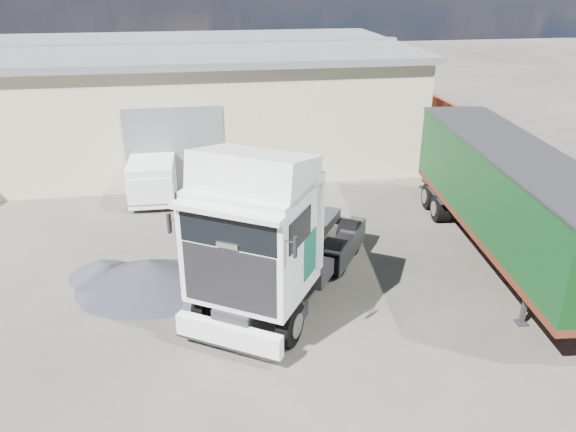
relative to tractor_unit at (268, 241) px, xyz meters
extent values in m
plane|color=black|center=(-0.64, -0.53, -2.04)|extent=(120.00, 120.00, 0.00)
cube|color=beige|center=(-6.64, 15.47, 0.46)|extent=(30.00, 12.00, 5.00)
cube|color=slate|center=(-6.64, 15.47, 3.11)|extent=(30.60, 12.60, 0.30)
cube|color=slate|center=(-2.64, 9.45, -0.24)|extent=(4.00, 0.08, 3.60)
cube|color=slate|center=(-6.64, 15.47, 3.31)|extent=(30.60, 0.40, 0.15)
cube|color=brown|center=(10.86, 5.47, -0.79)|extent=(0.35, 26.00, 2.50)
cylinder|color=black|center=(-0.70, -1.11, -1.47)|extent=(2.88, 2.40, 1.15)
cylinder|color=black|center=(1.32, 2.12, -1.47)|extent=(2.93, 2.42, 1.15)
cylinder|color=black|center=(2.13, 3.41, -1.47)|extent=(2.93, 2.42, 1.15)
cube|color=#2D2D30|center=(0.69, 1.10, -1.06)|extent=(4.63, 6.61, 0.33)
cube|color=white|center=(-1.24, -1.99, -1.44)|extent=(2.50, 1.70, 0.60)
cube|color=white|center=(-0.49, -0.79, 0.43)|extent=(3.63, 3.56, 2.67)
cube|color=black|center=(-1.16, -1.85, 0.03)|extent=(2.06, 1.32, 1.52)
cube|color=black|center=(-1.15, -1.83, 1.22)|extent=(2.10, 1.34, 0.82)
cube|color=white|center=(-0.38, -0.61, 2.15)|extent=(3.41, 3.22, 1.33)
cube|color=#0C5949|center=(-1.42, 0.30, 0.13)|extent=(0.44, 0.70, 1.20)
cube|color=#0C5949|center=(0.90, -1.15, 0.13)|extent=(0.44, 0.70, 1.20)
cylinder|color=#2D2D30|center=(1.44, 2.30, -0.83)|extent=(1.65, 1.65, 0.13)
cube|color=#2D2D30|center=(6.50, -1.90, -1.53)|extent=(0.31, 0.31, 1.03)
cylinder|color=black|center=(8.07, 5.29, -1.55)|extent=(2.46, 1.22, 0.99)
cube|color=#2D2D30|center=(7.69, 1.54, -1.20)|extent=(1.86, 11.21, 0.33)
cube|color=#5A2914|center=(7.69, 1.54, -0.90)|extent=(3.44, 11.36, 0.22)
cube|color=black|center=(7.69, 1.54, 0.43)|extent=(3.44, 11.36, 2.42)
cube|color=#2D2D30|center=(7.69, 1.54, 1.66)|extent=(3.50, 11.43, 0.07)
cylinder|color=black|center=(-3.58, 7.79, -1.74)|extent=(1.79, 0.65, 0.61)
cylinder|color=black|center=(-3.51, 10.75, -1.74)|extent=(1.79, 0.65, 0.61)
cube|color=white|center=(-3.55, 9.27, -1.07)|extent=(1.85, 4.28, 1.57)
cube|color=white|center=(-3.59, 7.52, -1.12)|extent=(1.73, 0.87, 1.01)
cube|color=black|center=(-3.58, 7.70, -0.61)|extent=(1.62, 0.11, 0.55)
cone|color=#21232C|center=(-3.33, 1.64, -1.58)|extent=(4.98, 4.98, 0.91)
cone|color=#21232C|center=(-1.84, 0.49, -1.81)|extent=(1.87, 1.87, 0.46)
cone|color=#21232C|center=(-4.86, 2.60, -1.77)|extent=(2.28, 2.28, 0.55)
camera|label=1|loc=(-1.64, -13.21, 6.61)|focal=35.00mm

